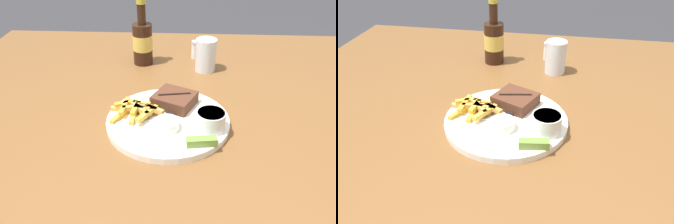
{
  "view_description": "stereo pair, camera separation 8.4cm",
  "coord_description": "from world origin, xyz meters",
  "views": [
    {
      "loc": [
        0.04,
        -0.71,
        1.25
      ],
      "look_at": [
        0.0,
        0.0,
        0.79
      ],
      "focal_mm": 35.0,
      "sensor_mm": 36.0,
      "label": 1
    },
    {
      "loc": [
        0.12,
        -0.7,
        1.25
      ],
      "look_at": [
        0.0,
        0.0,
        0.79
      ],
      "focal_mm": 35.0,
      "sensor_mm": 36.0,
      "label": 2
    }
  ],
  "objects": [
    {
      "name": "dining_table",
      "position": [
        0.0,
        0.0,
        0.7
      ],
      "size": [
        1.5,
        1.41,
        0.76
      ],
      "color": "brown",
      "rests_on": "ground_plane"
    },
    {
      "name": "pickle_spear",
      "position": [
        0.08,
        -0.11,
        0.78
      ],
      "size": [
        0.07,
        0.03,
        0.02
      ],
      "color": "olive",
      "rests_on": "dinner_plate"
    },
    {
      "name": "coleslaw_cup",
      "position": [
        0.11,
        -0.04,
        0.8
      ],
      "size": [
        0.07,
        0.07,
        0.05
      ],
      "color": "white",
      "rests_on": "dinner_plate"
    },
    {
      "name": "dipping_sauce_cup",
      "position": [
        -0.0,
        -0.05,
        0.79
      ],
      "size": [
        0.06,
        0.06,
        0.03
      ],
      "color": "silver",
      "rests_on": "dinner_plate"
    },
    {
      "name": "fries_pile",
      "position": [
        -0.08,
        0.02,
        0.79
      ],
      "size": [
        0.15,
        0.11,
        0.02
      ],
      "color": "#E8994C",
      "rests_on": "dinner_plate"
    },
    {
      "name": "salt_shaker",
      "position": [
        0.08,
        0.44,
        0.79
      ],
      "size": [
        0.03,
        0.03,
        0.07
      ],
      "color": "white",
      "rests_on": "dining_table"
    },
    {
      "name": "dinner_plate",
      "position": [
        0.0,
        0.0,
        0.77
      ],
      "size": [
        0.32,
        0.32,
        0.02
      ],
      "color": "white",
      "rests_on": "dining_table"
    },
    {
      "name": "drinking_glass",
      "position": [
        0.11,
        0.34,
        0.81
      ],
      "size": [
        0.07,
        0.07,
        0.11
      ],
      "color": "silver",
      "rests_on": "dining_table"
    },
    {
      "name": "fork_utensil",
      "position": [
        -0.08,
        -0.02,
        0.78
      ],
      "size": [
        0.13,
        0.04,
        0.0
      ],
      "rotation": [
        0.0,
        0.0,
        6.53
      ],
      "color": "#B7B7BC",
      "rests_on": "dinner_plate"
    },
    {
      "name": "knife_utensil",
      "position": [
        -0.01,
        0.04,
        0.78
      ],
      "size": [
        0.08,
        0.16,
        0.01
      ],
      "rotation": [
        0.0,
        0.0,
        1.95
      ],
      "color": "#B7B7BC",
      "rests_on": "dinner_plate"
    },
    {
      "name": "steak_portion",
      "position": [
        0.01,
        0.07,
        0.79
      ],
      "size": [
        0.13,
        0.13,
        0.04
      ],
      "color": "#512D1E",
      "rests_on": "dinner_plate"
    },
    {
      "name": "beer_bottle",
      "position": [
        -0.11,
        0.38,
        0.84
      ],
      "size": [
        0.07,
        0.07,
        0.23
      ],
      "color": "black",
      "rests_on": "dining_table"
    }
  ]
}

